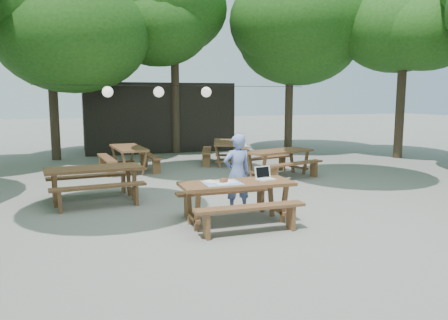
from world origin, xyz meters
The scene contains 12 objects.
ground centered at (0.00, 0.00, 0.00)m, with size 80.00×80.00×0.00m, color slate.
pavilion centered at (0.50, 10.50, 1.40)m, with size 6.00×3.00×2.80m, color black.
main_picnic_table centered at (-0.12, -1.05, 0.39)m, with size 2.00×1.58×0.75m.
picnic_table_nw centered at (-2.46, 1.46, 0.39)m, with size 2.07×1.76×0.75m.
picnic_table_ne centered at (2.62, 2.93, 0.39)m, with size 2.28×2.07×0.75m.
picnic_table_far_w centered at (-1.31, 5.15, 0.39)m, with size 1.76×2.07×0.75m.
picnic_table_far_e centered at (1.98, 5.67, 0.39)m, with size 2.08×2.29×0.75m.
woman centered at (0.17, -0.30, 0.77)m, with size 0.56×0.37×1.54m, color #798DDD.
plastic_chair centered at (3.14, 7.08, 0.26)m, with size 0.46×0.46×0.90m.
laptop centered at (0.46, -0.96, 0.81)m, with size 0.37×0.32×0.24m.
tabletop_clutter centered at (-0.38, -1.04, 0.76)m, with size 0.65×0.58×0.08m.
paper_lanterns centered at (-0.19, 6.00, 2.40)m, with size 9.00×0.34×0.38m.
Camera 1 is at (-2.75, -8.16, 2.25)m, focal length 35.00 mm.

